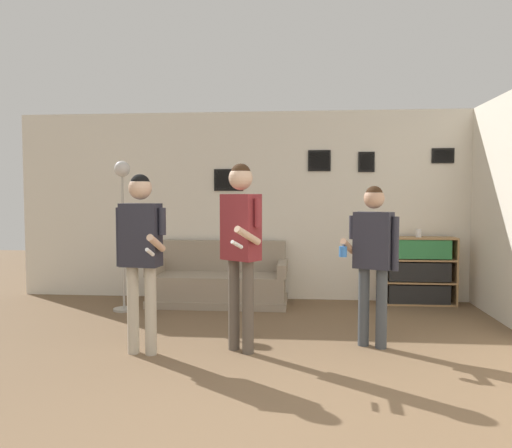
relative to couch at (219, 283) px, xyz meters
name	(u,v)px	position (x,y,z in m)	size (l,w,h in m)	color
wall_back	(280,206)	(0.83, 0.42, 1.07)	(7.72, 0.08, 2.70)	silver
couch	(219,283)	(0.00, 0.00, 0.00)	(1.88, 0.80, 0.85)	gray
bookshelf	(418,271)	(2.74, 0.20, 0.18)	(1.00, 0.30, 0.93)	#A87F51
floor_lamp	(123,205)	(-1.17, -0.52, 1.10)	(0.28, 0.28, 1.95)	#ADA89E
person_player_foreground_left	(141,244)	(-0.38, -2.24, 0.77)	(0.50, 0.50, 1.71)	#B7AD99
person_player_foreground_center	(241,235)	(0.55, -2.08, 0.84)	(0.42, 0.62, 1.81)	brown
person_watcher_holding_cup	(373,249)	(1.83, -1.82, 0.69)	(0.57, 0.35, 1.60)	#3D4247
bottle_on_floor	(151,308)	(-0.73, -0.78, -0.18)	(0.07, 0.07, 0.27)	black
drinking_cup	(419,233)	(2.74, 0.20, 0.70)	(0.08, 0.08, 0.11)	white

